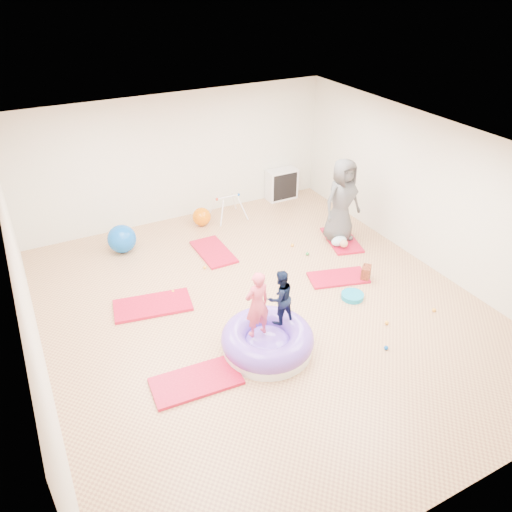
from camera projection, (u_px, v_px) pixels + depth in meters
room at (265, 237)px, 7.79m from camera, size 7.01×8.01×2.81m
gym_mat_front_left at (196, 381)px, 7.04m from camera, size 1.29×0.70×0.05m
gym_mat_mid_left at (153, 305)px, 8.56m from camera, size 1.40×0.87×0.05m
gym_mat_center_back at (214, 252)px, 10.11m from camera, size 0.59×1.18×0.05m
gym_mat_right at (338, 278)px, 9.31m from camera, size 1.19×0.82×0.05m
gym_mat_rear_right at (342, 240)px, 10.54m from camera, size 0.87×1.27×0.05m
inflatable_cushion at (267, 341)px, 7.56m from camera, size 1.41×1.41×0.44m
child_pink at (257, 302)px, 7.11m from camera, size 0.41×0.29×1.08m
child_navy at (280, 295)px, 7.41m from camera, size 0.47×0.38×0.90m
adult_caregiver at (342, 200)px, 10.09m from camera, size 0.91×0.64×1.75m
infant at (340, 242)px, 10.21m from camera, size 0.35×0.36×0.21m
ball_pit_balls at (307, 288)px, 9.01m from camera, size 3.81×3.48×0.07m
exercise_ball_blue at (122, 239)px, 10.03m from camera, size 0.57×0.57×0.57m
exercise_ball_orange at (202, 217)px, 11.07m from camera, size 0.41×0.41×0.41m
infant_play_gym at (228, 204)px, 11.26m from camera, size 0.72×0.68×0.55m
cube_shelf at (282, 184)px, 12.20m from camera, size 0.75×0.37×0.75m
balance_disc at (352, 296)px, 8.77m from camera, size 0.40×0.40×0.09m
backpack at (366, 273)px, 9.22m from camera, size 0.28×0.27×0.28m
yellow_toy at (232, 346)px, 7.69m from camera, size 0.18×0.18×0.03m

